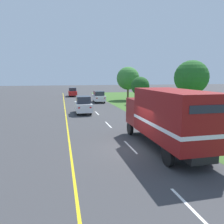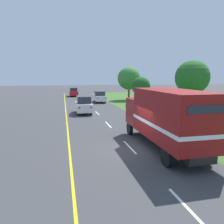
% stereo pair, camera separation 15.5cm
% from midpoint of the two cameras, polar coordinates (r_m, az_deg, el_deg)
% --- Properties ---
extents(ground_plane, '(200.00, 200.00, 0.00)m').
position_cam_midpoint_polar(ground_plane, '(13.43, 5.62, -9.78)').
color(ground_plane, '#3D3D3F').
extents(grass_shoulder, '(20.00, 64.38, 0.01)m').
position_cam_midpoint_polar(grass_shoulder, '(32.75, 20.29, 1.02)').
color(grass_shoulder, '#3D6628').
rests_on(grass_shoulder, ground).
extents(edge_line_yellow, '(0.12, 64.38, 0.01)m').
position_cam_midpoint_polar(edge_line_yellow, '(27.54, -11.78, -0.06)').
color(edge_line_yellow, yellow).
rests_on(edge_line_yellow, ground).
extents(centre_dash_nearest, '(0.12, 2.60, 0.01)m').
position_cam_midpoint_polar(centre_dash_nearest, '(8.42, 19.70, -22.56)').
color(centre_dash_nearest, white).
rests_on(centre_dash_nearest, ground).
extents(centre_dash_near, '(0.12, 2.60, 0.01)m').
position_cam_midpoint_polar(centre_dash_near, '(13.90, 4.93, -9.08)').
color(centre_dash_near, white).
rests_on(centre_dash_near, ground).
extents(centre_dash_mid_a, '(0.12, 2.60, 0.01)m').
position_cam_midpoint_polar(centre_dash_mid_a, '(20.07, -0.75, -3.31)').
color(centre_dash_mid_a, white).
rests_on(centre_dash_mid_a, ground).
extents(centre_dash_mid_b, '(0.12, 2.60, 0.01)m').
position_cam_midpoint_polar(centre_dash_mid_b, '(26.45, -3.69, -0.27)').
color(centre_dash_mid_b, white).
rests_on(centre_dash_mid_b, ground).
extents(centre_dash_far, '(0.12, 2.60, 0.01)m').
position_cam_midpoint_polar(centre_dash_far, '(32.91, -5.48, 1.59)').
color(centre_dash_far, white).
rests_on(centre_dash_far, ground).
extents(centre_dash_farthest, '(0.12, 2.60, 0.01)m').
position_cam_midpoint_polar(centre_dash_farthest, '(39.42, -6.69, 2.83)').
color(centre_dash_farthest, white).
rests_on(centre_dash_farthest, ground).
extents(horse_trailer_truck, '(2.54, 8.19, 3.63)m').
position_cam_midpoint_polar(horse_trailer_truck, '(13.39, 14.20, -1.15)').
color(horse_trailer_truck, black).
rests_on(horse_trailer_truck, ground).
extents(lead_car_white, '(1.80, 3.99, 2.08)m').
position_cam_midpoint_polar(lead_car_white, '(26.16, -7.27, 1.86)').
color(lead_car_white, black).
rests_on(lead_car_white, ground).
extents(lead_car_white_ahead, '(1.80, 3.98, 1.93)m').
position_cam_midpoint_polar(lead_car_white_ahead, '(37.30, -3.16, 4.01)').
color(lead_car_white_ahead, black).
rests_on(lead_car_white_ahead, ground).
extents(lead_car_red_ahead, '(1.80, 4.32, 1.94)m').
position_cam_midpoint_polar(lead_car_red_ahead, '(49.50, -9.92, 5.19)').
color(lead_car_red_ahead, black).
rests_on(lead_car_red_ahead, ground).
extents(highway_sign, '(2.08, 0.09, 2.61)m').
position_cam_midpoint_polar(highway_sign, '(23.10, 14.23, 2.12)').
color(highway_sign, '#9E9EA3').
rests_on(highway_sign, ground).
extents(roadside_tree_near, '(4.45, 4.45, 6.48)m').
position_cam_midpoint_polar(roadside_tree_near, '(30.76, 20.35, 8.46)').
color(roadside_tree_near, brown).
rests_on(roadside_tree_near, ground).
extents(roadside_tree_mid, '(2.94, 2.94, 4.35)m').
position_cam_midpoint_polar(roadside_tree_mid, '(35.27, 7.71, 6.72)').
color(roadside_tree_mid, brown).
rests_on(roadside_tree_mid, ground).
extents(roadside_tree_far, '(4.24, 4.24, 6.16)m').
position_cam_midpoint_polar(roadside_tree_far, '(41.19, 4.56, 8.75)').
color(roadside_tree_far, brown).
rests_on(roadside_tree_far, ground).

